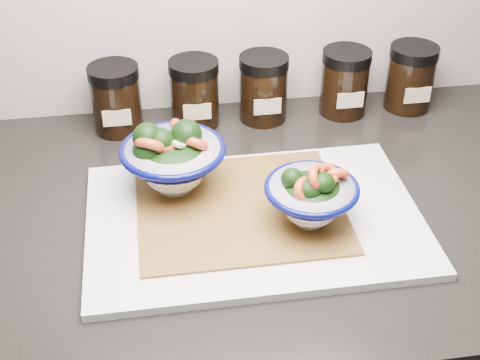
{
  "coord_description": "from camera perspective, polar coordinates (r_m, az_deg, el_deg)",
  "views": [
    {
      "loc": [
        -0.14,
        0.71,
        1.48
      ],
      "look_at": [
        -0.03,
        1.43,
        0.96
      ],
      "focal_mm": 50.0,
      "sensor_mm": 36.0,
      "label": 1
    }
  ],
  "objects": [
    {
      "name": "bamboo_mat",
      "position": [
        0.92,
        -0.0,
        -2.34
      ],
      "size": [
        0.28,
        0.24,
        0.0
      ],
      "primitive_type": "cube",
      "color": "olive",
      "rests_on": "cutting_board"
    },
    {
      "name": "bowl_right",
      "position": [
        0.87,
        6.11,
        -1.45
      ],
      "size": [
        0.12,
        0.12,
        0.1
      ],
      "rotation": [
        0.0,
        0.0,
        -0.17
      ],
      "color": "white",
      "rests_on": "bamboo_mat"
    },
    {
      "name": "spice_jar_d",
      "position": [
        1.15,
        8.92,
        8.26
      ],
      "size": [
        0.08,
        0.08,
        0.11
      ],
      "color": "black",
      "rests_on": "countertop"
    },
    {
      "name": "spice_jar_c",
      "position": [
        1.12,
        2.01,
        7.86
      ],
      "size": [
        0.08,
        0.08,
        0.11
      ],
      "color": "black",
      "rests_on": "countertop"
    },
    {
      "name": "countertop",
      "position": [
        0.96,
        1.89,
        -3.04
      ],
      "size": [
        3.5,
        0.6,
        0.04
      ],
      "primitive_type": "cube",
      "color": "black",
      "rests_on": "cabinet"
    },
    {
      "name": "spice_jar_a",
      "position": [
        1.11,
        -10.54,
        6.85
      ],
      "size": [
        0.08,
        0.08,
        0.11
      ],
      "color": "black",
      "rests_on": "countertop"
    },
    {
      "name": "cutting_board",
      "position": [
        0.91,
        1.22,
        -3.36
      ],
      "size": [
        0.45,
        0.3,
        0.01
      ],
      "primitive_type": "cube",
      "color": "silver",
      "rests_on": "countertop"
    },
    {
      "name": "bowl_left",
      "position": [
        0.93,
        -5.8,
        1.83
      ],
      "size": [
        0.15,
        0.15,
        0.11
      ],
      "rotation": [
        0.0,
        0.0,
        -0.35
      ],
      "color": "white",
      "rests_on": "bamboo_mat"
    },
    {
      "name": "spice_jar_e",
      "position": [
        1.19,
        14.35,
        8.49
      ],
      "size": [
        0.08,
        0.08,
        0.11
      ],
      "color": "black",
      "rests_on": "countertop"
    },
    {
      "name": "spice_jar_b",
      "position": [
        1.11,
        -3.9,
        7.43
      ],
      "size": [
        0.08,
        0.08,
        0.11
      ],
      "color": "black",
      "rests_on": "countertop"
    }
  ]
}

